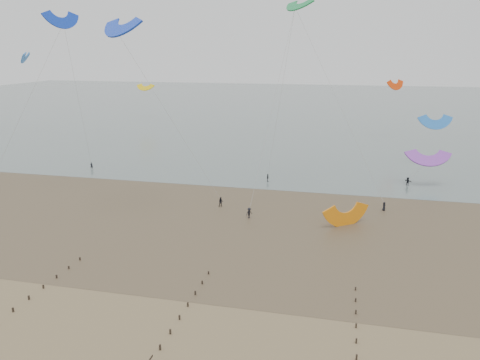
% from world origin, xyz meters
% --- Properties ---
extents(ground, '(500.00, 500.00, 0.00)m').
position_xyz_m(ground, '(0.00, 0.00, 0.00)').
color(ground, brown).
rests_on(ground, ground).
extents(sea_and_shore, '(500.00, 665.00, 0.03)m').
position_xyz_m(sea_and_shore, '(-4.08, 34.40, 0.01)').
color(sea_and_shore, '#475654').
rests_on(sea_and_shore, ground).
extents(kitesurfers, '(130.35, 28.49, 1.86)m').
position_xyz_m(kitesurfers, '(33.45, 49.98, 0.89)').
color(kitesurfers, black).
rests_on(kitesurfers, ground).
extents(grounded_kite, '(9.18, 8.88, 3.98)m').
position_xyz_m(grounded_kite, '(20.59, 33.31, 0.00)').
color(grounded_kite, orange).
rests_on(grounded_kite, ground).
extents(kites_airborne, '(242.02, 118.95, 39.01)m').
position_xyz_m(kites_airborne, '(-11.83, 83.99, 19.76)').
color(kites_airborne, '#008C83').
rests_on(kites_airborne, ground).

